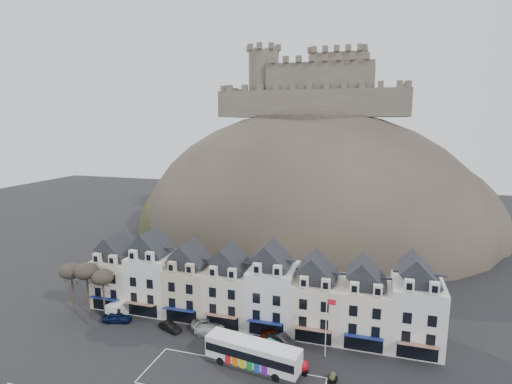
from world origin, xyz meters
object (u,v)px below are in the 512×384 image
car_navy (117,317)px  car_maroon (276,334)px  flagpole (327,323)px  bus_shelter (270,343)px  car_white (211,331)px  white_van (122,307)px  car_black (170,327)px  car_charcoal (282,340)px  red_buoy (303,367)px  car_silver (209,324)px  bus (253,353)px

car_navy → car_maroon: 24.93m
flagpole → bus_shelter: bearing=-151.1°
car_white → car_maroon: size_ratio=1.20×
white_van → car_black: white_van is taller
car_black → car_charcoal: bearing=-65.5°
bus_shelter → red_buoy: bearing=-29.5°
flagpole → car_silver: flagpole is taller
white_van → bus: bearing=-8.4°
bus → car_white: bus is taller
red_buoy → car_navy: bearing=171.7°
car_maroon → bus_shelter: bearing=167.0°
flagpole → white_van: bearing=175.7°
bus_shelter → car_white: bus_shelter is taller
white_van → car_charcoal: white_van is taller
bus → car_black: bus is taller
car_silver → car_maroon: 10.40m
red_buoy → flagpole: bearing=62.8°
red_buoy → car_white: size_ratio=0.34×
car_black → white_van: bearing=96.6°
red_buoy → car_white: bearing=160.8°
white_van → red_buoy: bearing=-4.0°
bus_shelter → car_maroon: bearing=76.1°
bus → car_charcoal: size_ratio=2.79×
red_buoy → flagpole: 6.35m
red_buoy → white_van: 31.65m
bus_shelter → car_white: bearing=135.7°
car_maroon → car_silver: bearing=71.0°
red_buoy → car_silver: (-15.63, 6.75, -0.16)m
red_buoy → car_charcoal: size_ratio=0.38×
bus → car_navy: size_ratio=2.86×
car_black → car_charcoal: 16.84m
bus → flagpole: 10.39m
red_buoy → car_maroon: size_ratio=0.41×
car_white → car_maroon: bearing=-82.3°
bus_shelter → white_van: bus_shelter is taller
car_black → bus_shelter: bearing=-82.2°
flagpole → car_silver: size_ratio=1.65×
car_maroon → car_charcoal: bearing=-158.2°
red_buoy → car_navy: red_buoy is taller
red_buoy → white_van: bearing=167.4°
bus_shelter → car_black: (-16.34, 3.71, -2.26)m
car_black → car_white: car_white is taller
car_silver → car_white: (1.20, -1.73, 0.01)m
bus → car_black: 15.40m
red_buoy → car_silver: red_buoy is taller
car_black → car_silver: (5.20, 2.35, 0.09)m
flagpole → white_van: size_ratio=1.59×
bus → red_buoy: bearing=14.7°
car_maroon → red_buoy: bearing=-162.7°
bus_shelter → car_charcoal: size_ratio=1.20×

